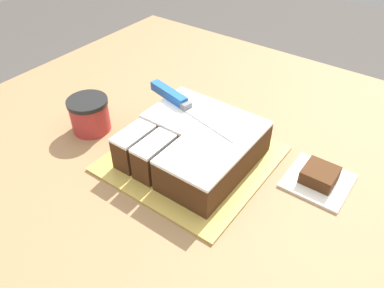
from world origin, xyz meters
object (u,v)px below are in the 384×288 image
at_px(cake_board, 192,158).
at_px(brownie, 320,175).
at_px(cake, 194,144).
at_px(knife, 176,98).
at_px(coffee_cup, 90,115).

distance_m(cake_board, brownie, 0.28).
relative_size(cake, brownie, 3.82).
bearing_deg(cake, cake_board, -135.71).
height_order(knife, brownie, knife).
bearing_deg(cake, coffee_cup, -168.25).
bearing_deg(cake_board, cake, 44.29).
relative_size(knife, coffee_cup, 2.85).
distance_m(cake_board, knife, 0.15).
bearing_deg(cake, brownie, 20.61).
distance_m(cake_board, cake, 0.04).
bearing_deg(coffee_cup, cake_board, 11.22).
relative_size(cake_board, knife, 1.20).
bearing_deg(cake_board, coffee_cup, -168.78).
xyz_separation_m(coffee_cup, brownie, (0.53, 0.15, -0.02)).
relative_size(coffee_cup, brownie, 1.46).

